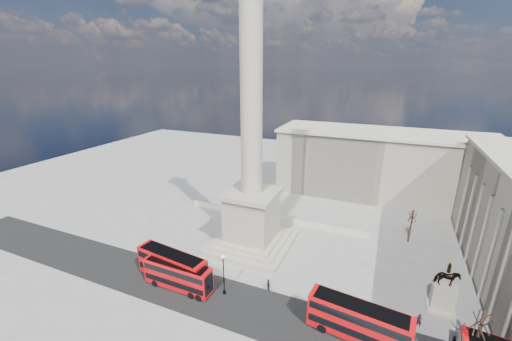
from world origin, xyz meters
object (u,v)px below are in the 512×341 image
at_px(red_bus_c, 359,322).
at_px(pedestrian_walking, 419,320).
at_px(red_bus_a, 173,266).
at_px(pedestrian_crossing, 268,285).
at_px(red_bus_b, 178,275).
at_px(equestrian_statue, 443,294).
at_px(victorian_lamp, 224,271).
at_px(nelsons_column, 252,180).

distance_m(red_bus_c, pedestrian_walking, 8.83).
height_order(red_bus_a, red_bus_c, red_bus_c).
bearing_deg(pedestrian_crossing, red_bus_a, 66.71).
bearing_deg(red_bus_b, equestrian_statue, 17.11).
distance_m(red_bus_a, red_bus_c, 27.52).
relative_size(red_bus_c, equestrian_statue, 1.64).
bearing_deg(equestrian_statue, red_bus_a, -166.10).
distance_m(red_bus_b, pedestrian_crossing, 13.46).
xyz_separation_m(red_bus_b, red_bus_c, (25.60, 0.97, 0.27)).
relative_size(red_bus_c, pedestrian_crossing, 6.35).
distance_m(red_bus_c, pedestrian_crossing, 13.74).
bearing_deg(victorian_lamp, nelsons_column, 96.69).
xyz_separation_m(equestrian_statue, pedestrian_crossing, (-23.09, -5.65, -1.58)).
relative_size(red_bus_a, pedestrian_crossing, 6.33).
bearing_deg(equestrian_statue, red_bus_b, -163.62).
height_order(red_bus_a, red_bus_b, red_bus_a).
xyz_separation_m(victorian_lamp, equestrian_statue, (28.79, 8.86, -1.31)).
bearing_deg(red_bus_b, red_bus_c, 2.89).
relative_size(nelsons_column, red_bus_a, 4.08).
distance_m(red_bus_c, equestrian_statue, 13.79).
relative_size(nelsons_column, pedestrian_crossing, 25.86).
height_order(red_bus_b, pedestrian_crossing, red_bus_b).
bearing_deg(nelsons_column, pedestrian_walking, -18.70).
distance_m(nelsons_column, pedestrian_walking, 31.38).
bearing_deg(red_bus_a, nelsons_column, 69.93).
relative_size(equestrian_statue, pedestrian_walking, 4.07).
relative_size(victorian_lamp, equestrian_statue, 0.88).
distance_m(victorian_lamp, equestrian_statue, 30.15).
height_order(red_bus_a, pedestrian_walking, red_bus_a).
height_order(victorian_lamp, pedestrian_walking, victorian_lamp).
bearing_deg(pedestrian_crossing, victorian_lamp, 81.95).
relative_size(pedestrian_walking, pedestrian_crossing, 0.95).
xyz_separation_m(red_bus_a, victorian_lamp, (8.73, 0.43, 1.31)).
bearing_deg(pedestrian_crossing, pedestrian_walking, -124.06).
distance_m(red_bus_a, red_bus_b, 2.27).
bearing_deg(red_bus_a, pedestrian_walking, 14.63).
distance_m(nelsons_column, red_bus_b, 19.35).
relative_size(nelsons_column, red_bus_b, 4.63).
bearing_deg(victorian_lamp, red_bus_a, -177.19).
bearing_deg(pedestrian_walking, red_bus_b, -155.28).
bearing_deg(red_bus_c, victorian_lamp, -175.28).
bearing_deg(red_bus_c, pedestrian_crossing, 170.29).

